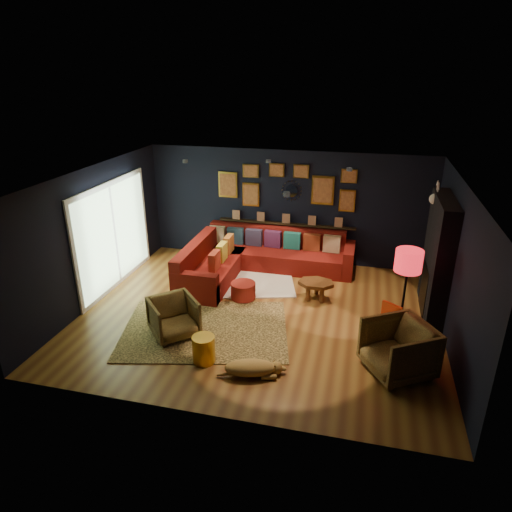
% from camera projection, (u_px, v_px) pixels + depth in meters
% --- Properties ---
extents(floor, '(6.50, 6.50, 0.00)m').
position_uv_depth(floor, '(259.00, 315.00, 8.53)').
color(floor, olive).
rests_on(floor, ground).
extents(room_walls, '(6.50, 6.50, 6.50)m').
position_uv_depth(room_walls, '(259.00, 235.00, 7.92)').
color(room_walls, black).
rests_on(room_walls, ground).
extents(sectional, '(3.41, 2.69, 0.86)m').
position_uv_depth(sectional, '(251.00, 259.00, 10.17)').
color(sectional, maroon).
rests_on(sectional, ground).
extents(ledge, '(3.20, 0.12, 0.04)m').
position_uv_depth(ledge, '(286.00, 224.00, 10.58)').
color(ledge, black).
rests_on(ledge, room_walls).
extents(gallery_wall, '(3.15, 0.04, 1.02)m').
position_uv_depth(gallery_wall, '(287.00, 186.00, 10.28)').
color(gallery_wall, gold).
rests_on(gallery_wall, room_walls).
extents(sunburst_mirror, '(0.47, 0.16, 0.47)m').
position_uv_depth(sunburst_mirror, '(292.00, 191.00, 10.30)').
color(sunburst_mirror, silver).
rests_on(sunburst_mirror, room_walls).
extents(fireplace, '(0.31, 1.60, 2.20)m').
position_uv_depth(fireplace, '(436.00, 262.00, 8.27)').
color(fireplace, black).
rests_on(fireplace, ground).
extents(deer_head, '(0.50, 0.28, 0.45)m').
position_uv_depth(deer_head, '(445.00, 200.00, 8.31)').
color(deer_head, white).
rests_on(deer_head, fireplace).
extents(sliding_door, '(0.06, 2.80, 2.20)m').
position_uv_depth(sliding_door, '(114.00, 235.00, 9.36)').
color(sliding_door, white).
rests_on(sliding_door, ground).
extents(ceiling_spots, '(3.30, 2.50, 0.06)m').
position_uv_depth(ceiling_spots, '(270.00, 170.00, 8.27)').
color(ceiling_spots, black).
rests_on(ceiling_spots, room_walls).
extents(shag_rug, '(2.36, 1.97, 0.03)m').
position_uv_depth(shag_rug, '(245.00, 282.00, 9.79)').
color(shag_rug, white).
rests_on(shag_rug, ground).
extents(leopard_rug, '(3.23, 2.63, 0.02)m').
position_uv_depth(leopard_rug, '(205.00, 329.00, 8.04)').
color(leopard_rug, tan).
rests_on(leopard_rug, ground).
extents(coffee_table, '(0.72, 0.55, 0.36)m').
position_uv_depth(coffee_table, '(316.00, 285.00, 8.98)').
color(coffee_table, '#5B3215').
rests_on(coffee_table, shag_rug).
extents(pouf, '(0.49, 0.49, 0.32)m').
position_uv_depth(pouf, '(243.00, 290.00, 9.04)').
color(pouf, maroon).
rests_on(pouf, shag_rug).
extents(armchair_left, '(1.01, 1.00, 0.76)m').
position_uv_depth(armchair_left, '(174.00, 316.00, 7.75)').
color(armchair_left, '#B0853C').
rests_on(armchair_left, ground).
extents(armchair_right, '(1.16, 1.18, 0.91)m').
position_uv_depth(armchair_right, '(399.00, 347.00, 6.75)').
color(armchair_right, '#B0853C').
rests_on(armchair_right, ground).
extents(gold_stool, '(0.36, 0.36, 0.45)m').
position_uv_depth(gold_stool, '(204.00, 349.00, 7.09)').
color(gold_stool, gold).
rests_on(gold_stool, ground).
extents(orange_chair, '(0.49, 0.49, 0.75)m').
position_uv_depth(orange_chair, '(387.00, 323.00, 7.42)').
color(orange_chair, black).
rests_on(orange_chair, ground).
extents(floor_lamp, '(0.44, 0.44, 1.59)m').
position_uv_depth(floor_lamp, '(408.00, 265.00, 7.34)').
color(floor_lamp, black).
rests_on(floor_lamp, ground).
extents(dog, '(1.15, 0.77, 0.33)m').
position_uv_depth(dog, '(250.00, 365.00, 6.79)').
color(dog, '#B99046').
rests_on(dog, leopard_rug).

